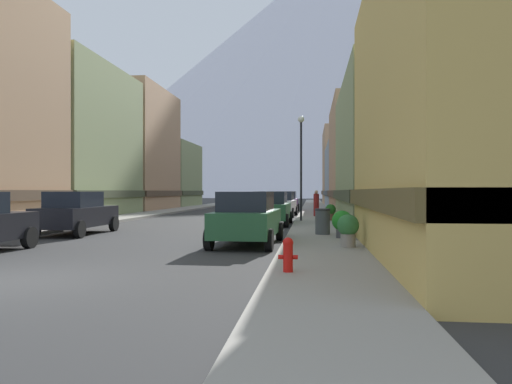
# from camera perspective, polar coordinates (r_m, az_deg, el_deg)

# --- Properties ---
(ground_plane) EXTENTS (400.00, 400.00, 0.00)m
(ground_plane) POSITION_cam_1_polar(r_m,az_deg,el_deg) (10.85, -27.06, -9.44)
(ground_plane) COLOR #313131
(sidewalk_left) EXTENTS (2.50, 100.00, 0.15)m
(sidewalk_left) POSITION_cam_1_polar(r_m,az_deg,el_deg) (45.61, -8.97, -2.07)
(sidewalk_left) COLOR gray
(sidewalk_left) RESTS_ON ground
(sidewalk_right) EXTENTS (2.50, 100.00, 0.15)m
(sidewalk_right) POSITION_cam_1_polar(r_m,az_deg,el_deg) (43.95, 6.95, -2.15)
(sidewalk_right) COLOR gray
(sidewalk_right) RESTS_ON ground
(storefront_left_2) EXTENTS (8.77, 11.33, 10.44)m
(storefront_left_2) POSITION_cam_1_polar(r_m,az_deg,el_deg) (36.62, -22.44, 5.19)
(storefront_left_2) COLOR #8C9966
(storefront_left_2) RESTS_ON ground
(storefront_left_3) EXTENTS (8.26, 10.75, 11.24)m
(storefront_left_3) POSITION_cam_1_polar(r_m,az_deg,el_deg) (46.94, -15.31, 4.55)
(storefront_left_3) COLOR tan
(storefront_left_3) RESTS_ON ground
(storefront_left_4) EXTENTS (8.43, 9.72, 7.27)m
(storefront_left_4) POSITION_cam_1_polar(r_m,az_deg,el_deg) (56.77, -11.43, 1.82)
(storefront_left_4) COLOR #8C9966
(storefront_left_4) RESTS_ON ground
(storefront_right_1) EXTENTS (8.55, 13.57, 7.35)m
(storefront_right_1) POSITION_cam_1_polar(r_m,az_deg,el_deg) (26.03, 19.21, 3.93)
(storefront_right_1) COLOR #8C9966
(storefront_right_1) RESTS_ON ground
(storefront_right_2) EXTENTS (9.35, 11.92, 8.56)m
(storefront_right_2) POSITION_cam_1_polar(r_m,az_deg,el_deg) (38.71, 15.61, 3.55)
(storefront_right_2) COLOR tan
(storefront_right_2) RESTS_ON ground
(storefront_right_3) EXTENTS (6.41, 13.53, 6.59)m
(storefront_right_3) POSITION_cam_1_polar(r_m,az_deg,el_deg) (51.46, 11.69, 1.63)
(storefront_right_3) COLOR #99A5B2
(storefront_right_3) RESTS_ON ground
(storefront_right_4) EXTENTS (6.58, 12.47, 9.86)m
(storefront_right_4) POSITION_cam_1_polar(r_m,az_deg,el_deg) (64.64, 10.71, 2.73)
(storefront_right_4) COLOR tan
(storefront_right_4) RESTS_ON ground
(car_left_1) EXTENTS (2.10, 4.42, 1.78)m
(car_left_1) POSITION_cam_1_polar(r_m,az_deg,el_deg) (21.51, -20.37, -2.30)
(car_left_1) COLOR black
(car_left_1) RESTS_ON ground
(car_right_0) EXTENTS (2.17, 4.45, 1.78)m
(car_right_0) POSITION_cam_1_polar(r_m,az_deg,el_deg) (16.16, -1.04, -3.08)
(car_right_0) COLOR #265933
(car_right_0) RESTS_ON ground
(car_right_1) EXTENTS (2.12, 4.43, 1.78)m
(car_right_1) POSITION_cam_1_polar(r_m,az_deg,el_deg) (25.60, 1.76, -1.91)
(car_right_1) COLOR #265933
(car_right_1) RESTS_ON ground
(car_right_2) EXTENTS (2.25, 4.48, 1.78)m
(car_right_2) POSITION_cam_1_polar(r_m,az_deg,el_deg) (34.50, 3.00, -1.39)
(car_right_2) COLOR silver
(car_right_2) RESTS_ON ground
(car_right_3) EXTENTS (2.09, 4.41, 1.78)m
(car_right_3) POSITION_cam_1_polar(r_m,az_deg,el_deg) (41.76, 3.61, -1.13)
(car_right_3) COLOR #591E72
(car_right_3) RESTS_ON ground
(car_driving_0) EXTENTS (2.06, 4.40, 1.78)m
(car_driving_0) POSITION_cam_1_polar(r_m,az_deg,el_deg) (48.22, 1.38, -0.97)
(car_driving_0) COLOR black
(car_driving_0) RESTS_ON ground
(fire_hydrant_near) EXTENTS (0.40, 0.22, 0.70)m
(fire_hydrant_near) POSITION_cam_1_polar(r_m,az_deg,el_deg) (9.97, 3.78, -7.22)
(fire_hydrant_near) COLOR red
(fire_hydrant_near) RESTS_ON sidewalk_right
(trash_bin_right) EXTENTS (0.59, 0.59, 0.98)m
(trash_bin_right) POSITION_cam_1_polar(r_m,az_deg,el_deg) (18.70, 7.83, -3.44)
(trash_bin_right) COLOR #4C5156
(trash_bin_right) RESTS_ON sidewalk_right
(potted_plant_0) EXTENTS (0.65, 0.65, 0.97)m
(potted_plant_0) POSITION_cam_1_polar(r_m,az_deg,el_deg) (14.59, 10.77, -4.23)
(potted_plant_0) COLOR gray
(potted_plant_0) RESTS_ON sidewalk_right
(potted_plant_1) EXTENTS (0.72, 0.72, 0.97)m
(potted_plant_1) POSITION_cam_1_polar(r_m,az_deg,el_deg) (17.35, 10.09, -3.53)
(potted_plant_1) COLOR #4C4C51
(potted_plant_1) RESTS_ON sidewalk_right
(potted_plant_2) EXTENTS (0.60, 0.60, 0.91)m
(potted_plant_2) POSITION_cam_1_polar(r_m,az_deg,el_deg) (27.65, 8.76, -2.23)
(potted_plant_2) COLOR brown
(potted_plant_2) RESTS_ON sidewalk_right
(pedestrian_0) EXTENTS (0.36, 0.36, 1.71)m
(pedestrian_0) POSITION_cam_1_polar(r_m,az_deg,el_deg) (32.32, 7.10, -1.42)
(pedestrian_0) COLOR maroon
(pedestrian_0) RESTS_ON sidewalk_right
(pedestrian_1) EXTENTS (0.36, 0.36, 1.65)m
(pedestrian_1) POSITION_cam_1_polar(r_m,az_deg,el_deg) (33.51, 7.08, -1.42)
(pedestrian_1) COLOR navy
(pedestrian_1) RESTS_ON sidewalk_right
(streetlamp_right) EXTENTS (0.36, 0.36, 5.86)m
(streetlamp_right) POSITION_cam_1_polar(r_m,az_deg,el_deg) (27.36, 5.32, 4.69)
(streetlamp_right) COLOR black
(streetlamp_right) RESTS_ON sidewalk_right
(mountain_backdrop) EXTENTS (306.08, 306.08, 138.27)m
(mountain_backdrop) POSITION_cam_1_polar(r_m,az_deg,el_deg) (277.81, 10.36, 14.13)
(mountain_backdrop) COLOR silver
(mountain_backdrop) RESTS_ON ground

